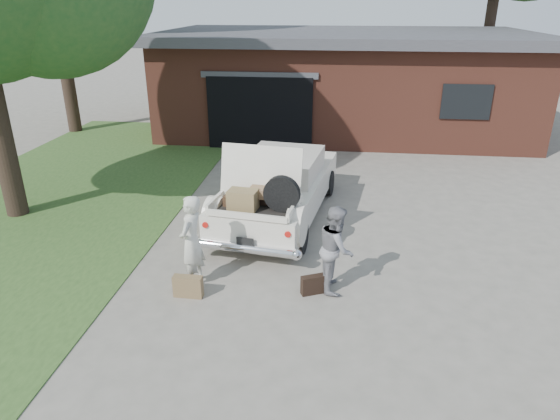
# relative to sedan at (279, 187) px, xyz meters

# --- Properties ---
(ground) EXTENTS (90.00, 90.00, 0.00)m
(ground) POSITION_rel_sedan_xyz_m (0.28, -2.81, -0.68)
(ground) COLOR gray
(ground) RESTS_ON ground
(grass_strip) EXTENTS (6.00, 16.00, 0.02)m
(grass_strip) POSITION_rel_sedan_xyz_m (-5.22, 0.19, -0.67)
(grass_strip) COLOR #2D4C1E
(grass_strip) RESTS_ON ground
(house) EXTENTS (12.80, 7.80, 3.30)m
(house) POSITION_rel_sedan_xyz_m (1.27, 8.66, 0.99)
(house) COLOR brown
(house) RESTS_ON ground
(sedan) EXTENTS (2.40, 4.82, 1.90)m
(sedan) POSITION_rel_sedan_xyz_m (0.00, 0.00, 0.00)
(sedan) COLOR white
(sedan) RESTS_ON ground
(woman_left) EXTENTS (0.45, 0.61, 1.53)m
(woman_left) POSITION_rel_sedan_xyz_m (-1.05, -2.86, 0.08)
(woman_left) COLOR beige
(woman_left) RESTS_ON ground
(woman_right) EXTENTS (0.59, 0.73, 1.41)m
(woman_right) POSITION_rel_sedan_xyz_m (1.23, -2.71, 0.02)
(woman_right) COLOR gray
(woman_right) RESTS_ON ground
(suitcase_left) EXTENTS (0.46, 0.16, 0.36)m
(suitcase_left) POSITION_rel_sedan_xyz_m (-1.04, -3.25, -0.50)
(suitcase_left) COLOR olive
(suitcase_left) RESTS_ON ground
(suitcase_right) EXTENTS (0.42, 0.28, 0.31)m
(suitcase_right) POSITION_rel_sedan_xyz_m (0.91, -2.93, -0.53)
(suitcase_right) COLOR black
(suitcase_right) RESTS_ON ground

